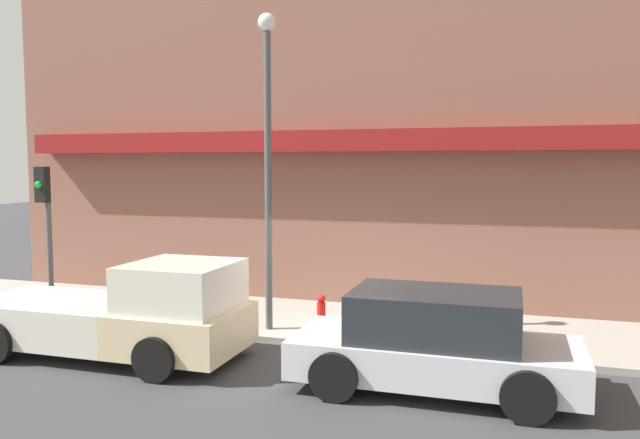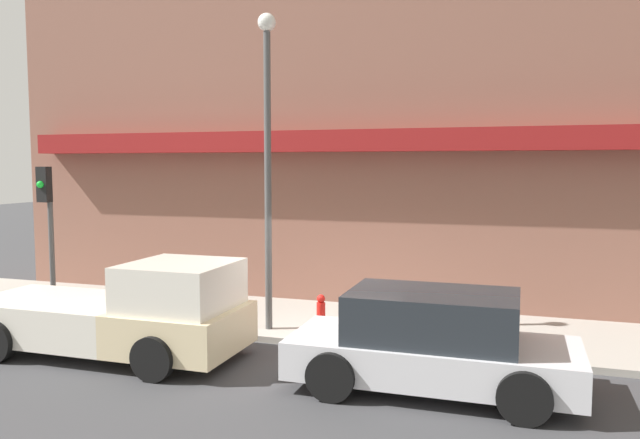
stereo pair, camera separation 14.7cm
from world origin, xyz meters
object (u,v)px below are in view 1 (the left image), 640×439
(pickup_truck, at_px, (125,314))
(parked_car, at_px, (435,342))
(fire_hydrant, at_px, (321,312))
(street_lamp, at_px, (268,138))
(traffic_light, at_px, (46,212))

(pickup_truck, bearing_deg, parked_car, 0.46)
(pickup_truck, distance_m, fire_hydrant, 3.82)
(pickup_truck, xyz_separation_m, fire_hydrant, (2.97, 2.39, -0.30))
(pickup_truck, bearing_deg, street_lamp, 48.47)
(pickup_truck, xyz_separation_m, traffic_light, (-3.45, 2.07, 1.63))
(fire_hydrant, bearing_deg, street_lamp, -166.61)
(traffic_light, bearing_deg, pickup_truck, -30.95)
(parked_car, bearing_deg, street_lamp, 150.89)
(street_lamp, height_order, traffic_light, street_lamp)
(street_lamp, bearing_deg, parked_car, -30.72)
(pickup_truck, bearing_deg, fire_hydrant, 39.32)
(fire_hydrant, height_order, traffic_light, traffic_light)
(pickup_truck, relative_size, fire_hydrant, 7.09)
(parked_car, relative_size, fire_hydrant, 6.02)
(pickup_truck, distance_m, street_lamp, 4.32)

